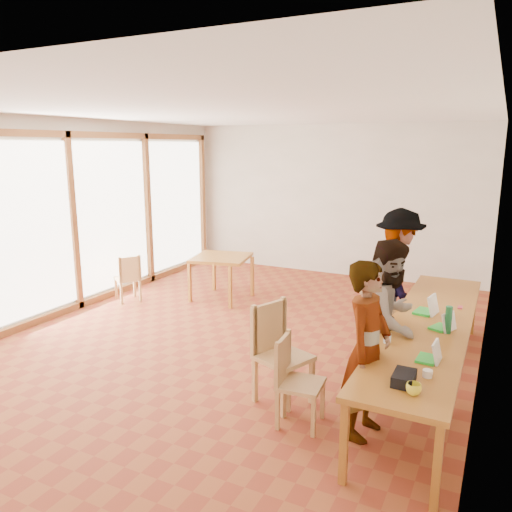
{
  "coord_description": "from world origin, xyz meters",
  "views": [
    {
      "loc": [
        3.09,
        -5.64,
        2.59
      ],
      "look_at": [
        0.1,
        0.33,
        1.1
      ],
      "focal_mm": 35.0,
      "sensor_mm": 36.0,
      "label": 1
    }
  ],
  "objects": [
    {
      "name": "wall_right",
      "position": [
        3.0,
        0.0,
        1.5
      ],
      "size": [
        0.1,
        8.0,
        3.0
      ],
      "primitive_type": "cube",
      "color": "beige",
      "rests_on": "ground"
    },
    {
      "name": "ceiling",
      "position": [
        0.0,
        0.0,
        3.02
      ],
      "size": [
        6.0,
        8.0,
        0.04
      ],
      "primitive_type": "cube",
      "color": "white",
      "rests_on": "wall_back"
    },
    {
      "name": "person_mid",
      "position": [
        2.15,
        -0.71,
        0.84
      ],
      "size": [
        0.83,
        0.95,
        1.68
      ],
      "primitive_type": "imported",
      "rotation": [
        0.0,
        0.0,
        1.31
      ],
      "color": "gray",
      "rests_on": "ground"
    },
    {
      "name": "yellow_mug",
      "position": [
        2.61,
        -2.04,
        0.8
      ],
      "size": [
        0.14,
        0.14,
        0.09
      ],
      "primitive_type": "imported",
      "rotation": [
        0.0,
        0.0,
        -0.28
      ],
      "color": "yellow",
      "rests_on": "communal_table"
    },
    {
      "name": "chair_mid",
      "position": [
        1.46,
        -1.64,
        0.52
      ],
      "size": [
        0.43,
        0.43,
        0.45
      ],
      "rotation": [
        0.0,
        0.0,
        0.09
      ],
      "color": "tan",
      "rests_on": "ground"
    },
    {
      "name": "laptop_mid",
      "position": [
        2.66,
        -0.5,
        0.8
      ],
      "size": [
        0.27,
        0.28,
        0.19
      ],
      "rotation": [
        0.0,
        0.0,
        -0.41
      ],
      "color": "green",
      "rests_on": "communal_table"
    },
    {
      "name": "ground",
      "position": [
        0.0,
        0.0,
        0.0
      ],
      "size": [
        8.0,
        8.0,
        0.0
      ],
      "primitive_type": "plane",
      "color": "brown",
      "rests_on": "ground"
    },
    {
      "name": "black_pouch",
      "position": [
        2.51,
        -1.89,
        0.8
      ],
      "size": [
        0.16,
        0.26,
        0.09
      ],
      "primitive_type": "cube",
      "color": "black",
      "rests_on": "communal_table"
    },
    {
      "name": "pink_phone",
      "position": [
        2.74,
        0.32,
        0.76
      ],
      "size": [
        0.05,
        0.1,
        0.01
      ],
      "primitive_type": "cube",
      "color": "#CA3752",
      "rests_on": "communal_table"
    },
    {
      "name": "chair_near",
      "position": [
        1.13,
        -1.28,
        0.63
      ],
      "size": [
        0.62,
        0.62,
        0.55
      ],
      "rotation": [
        0.0,
        0.0,
        -0.37
      ],
      "color": "tan",
      "rests_on": "ground"
    },
    {
      "name": "person_far",
      "position": [
        1.87,
        1.13,
        0.88
      ],
      "size": [
        0.95,
        1.28,
        1.76
      ],
      "primitive_type": "imported",
      "rotation": [
        0.0,
        0.0,
        1.86
      ],
      "color": "gray",
      "rests_on": "ground"
    },
    {
      "name": "side_table",
      "position": [
        -1.12,
        1.46,
        0.67
      ],
      "size": [
        0.9,
        0.9,
        0.75
      ],
      "rotation": [
        0.0,
        0.0,
        0.22
      ],
      "color": "#A56524",
      "rests_on": "ground"
    },
    {
      "name": "wall_back",
      "position": [
        0.0,
        4.0,
        1.5
      ],
      "size": [
        6.0,
        0.1,
        3.0
      ],
      "primitive_type": "cube",
      "color": "beige",
      "rests_on": "ground"
    },
    {
      "name": "chair_empty",
      "position": [
        1.8,
        0.84,
        0.57
      ],
      "size": [
        0.46,
        0.46,
        0.49
      ],
      "rotation": [
        0.0,
        0.0,
        0.07
      ],
      "color": "tan",
      "rests_on": "ground"
    },
    {
      "name": "window_wall",
      "position": [
        -2.96,
        0.0,
        1.5
      ],
      "size": [
        0.1,
        8.0,
        3.0
      ],
      "primitive_type": "cube",
      "color": "white",
      "rests_on": "ground"
    },
    {
      "name": "condiment_cup",
      "position": [
        2.66,
        -1.69,
        0.78
      ],
      "size": [
        0.08,
        0.08,
        0.06
      ],
      "primitive_type": "cylinder",
      "color": "white",
      "rests_on": "communal_table"
    },
    {
      "name": "person_near",
      "position": [
        2.12,
        -1.51,
        0.81
      ],
      "size": [
        0.46,
        0.63,
        1.62
      ],
      "primitive_type": "imported",
      "rotation": [
        0.0,
        0.0,
        1.45
      ],
      "color": "gray",
      "rests_on": "ground"
    },
    {
      "name": "chair_far",
      "position": [
        1.6,
        0.84,
        0.54
      ],
      "size": [
        0.41,
        0.41,
        0.47
      ],
      "rotation": [
        0.0,
        0.0,
        -0.01
      ],
      "color": "tan",
      "rests_on": "ground"
    },
    {
      "name": "chair_spare",
      "position": [
        -2.43,
        0.62,
        0.49
      ],
      "size": [
        0.52,
        0.52,
        0.43
      ],
      "rotation": [
        0.0,
        0.0,
        2.57
      ],
      "color": "tan",
      "rests_on": "ground"
    },
    {
      "name": "green_bottle",
      "position": [
        2.7,
        -0.59,
        0.89
      ],
      "size": [
        0.07,
        0.07,
        0.28
      ],
      "primitive_type": "cylinder",
      "color": "#19703E",
      "rests_on": "communal_table"
    },
    {
      "name": "laptop_near",
      "position": [
        2.65,
        -1.35,
        0.8
      ],
      "size": [
        0.2,
        0.23,
        0.19
      ],
      "rotation": [
        0.0,
        0.0,
        -0.07
      ],
      "color": "green",
      "rests_on": "communal_table"
    },
    {
      "name": "laptop_far",
      "position": [
        2.44,
        -0.06,
        0.81
      ],
      "size": [
        0.26,
        0.29,
        0.22
      ],
      "rotation": [
        0.0,
        0.0,
        -0.17
      ],
      "color": "green",
      "rests_on": "communal_table"
    },
    {
      "name": "communal_table",
      "position": [
        2.5,
        -0.34,
        0.7
      ],
      "size": [
        0.8,
        4.0,
        0.75
      ],
      "color": "#A56524",
      "rests_on": "ground"
    },
    {
      "name": "clear_glass",
      "position": [
        2.21,
        -1.11,
        0.8
      ],
      "size": [
        0.07,
        0.07,
        0.09
      ],
      "primitive_type": "cylinder",
      "color": "silver",
      "rests_on": "communal_table"
    }
  ]
}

